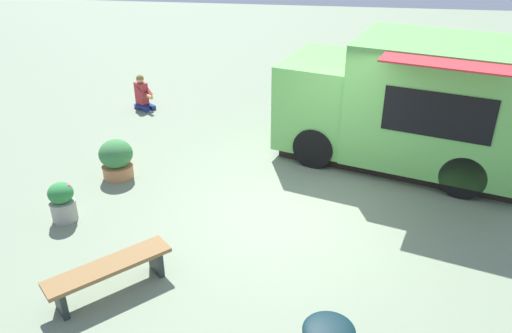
% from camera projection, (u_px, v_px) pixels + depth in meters
% --- Properties ---
extents(ground_plane, '(40.00, 40.00, 0.00)m').
position_uv_depth(ground_plane, '(299.00, 210.00, 8.98)').
color(ground_plane, gray).
extents(food_truck, '(3.89, 5.31, 2.58)m').
position_uv_depth(food_truck, '(411.00, 106.00, 10.11)').
color(food_truck, '#69B855').
rests_on(food_truck, ground_plane).
extents(person_customer, '(0.69, 0.74, 0.89)m').
position_uv_depth(person_customer, '(143.00, 96.00, 13.29)').
color(person_customer, navy).
rests_on(person_customer, ground_plane).
extents(planter_flowering_near, '(0.65, 0.65, 0.78)m').
position_uv_depth(planter_flowering_near, '(116.00, 159.00, 9.91)').
color(planter_flowering_near, '#BF7D50').
rests_on(planter_flowering_near, ground_plane).
extents(planter_flowering_side, '(0.45, 0.45, 0.71)m').
position_uv_depth(planter_flowering_side, '(62.00, 202.00, 8.56)').
color(planter_flowering_side, '#A29E94').
rests_on(planter_flowering_side, ground_plane).
extents(plaza_bench, '(1.52, 1.50, 0.47)m').
position_uv_depth(plaza_bench, '(109.00, 271.00, 6.95)').
color(plaza_bench, olive).
rests_on(plaza_bench, ground_plane).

